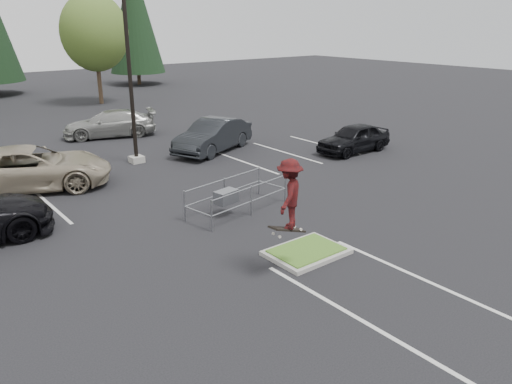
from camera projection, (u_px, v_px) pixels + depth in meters
ground at (306, 254)px, 14.29m from camera, size 120.00×120.00×0.00m
grass_median at (306, 252)px, 14.26m from camera, size 2.20×1.60×0.16m
stall_lines at (163, 206)px, 17.95m from camera, size 22.62×17.60×0.01m
light_pole at (129, 63)px, 21.97m from camera, size 0.70×0.60×10.12m
decid_c at (94, 35)px, 38.17m from camera, size 5.12×5.12×8.38m
conif_c at (134, 14)px, 49.51m from camera, size 5.50×5.50×12.50m
cart_corral at (229, 196)px, 17.03m from camera, size 3.92×1.96×1.06m
skateboarder at (288, 195)px, 12.50m from camera, size 1.35×1.22×2.09m
car_l_tan at (28, 168)px, 19.59m from camera, size 6.69×4.89×1.69m
car_r_charc at (213, 136)px, 25.18m from camera, size 5.24×3.50×1.63m
car_r_black at (354, 138)px, 25.10m from camera, size 4.17×1.68×1.42m
car_far_silver at (111, 124)px, 28.46m from camera, size 5.52×3.61×1.49m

